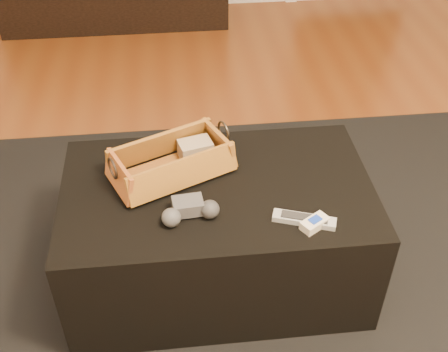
{
  "coord_description": "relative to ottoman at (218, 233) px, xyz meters",
  "views": [
    {
      "loc": [
        -0.05,
        -1.14,
        1.6
      ],
      "look_at": [
        0.09,
        0.2,
        0.49
      ],
      "focal_mm": 45.0,
      "sensor_mm": 36.0,
      "label": 1
    }
  ],
  "objects": [
    {
      "name": "wicker_basket",
      "position": [
        -0.14,
        0.08,
        0.26
      ],
      "size": [
        0.44,
        0.34,
        0.14
      ],
      "color": "#B17127",
      "rests_on": "ottoman"
    },
    {
      "name": "floor",
      "position": [
        -0.07,
        -0.22,
        -0.23
      ],
      "size": [
        5.0,
        5.5,
        0.01
      ],
      "primitive_type": "cube",
      "color": "brown",
      "rests_on": "ground"
    },
    {
      "name": "ottoman",
      "position": [
        0.0,
        0.0,
        0.0
      ],
      "size": [
        1.0,
        0.6,
        0.42
      ],
      "primitive_type": "cube",
      "color": "black",
      "rests_on": "area_rug"
    },
    {
      "name": "cream_gadget",
      "position": [
        0.27,
        -0.21,
        0.22
      ],
      "size": [
        0.1,
        0.08,
        0.03
      ],
      "color": "beige",
      "rests_on": "ottoman"
    },
    {
      "name": "tv_remote",
      "position": [
        -0.15,
        0.06,
        0.23
      ],
      "size": [
        0.2,
        0.14,
        0.02
      ],
      "primitive_type": "cube",
      "rotation": [
        0.0,
        0.0,
        0.53
      ],
      "color": "black",
      "rests_on": "wicker_basket"
    },
    {
      "name": "area_rug",
      "position": [
        0.0,
        -0.05,
        -0.22
      ],
      "size": [
        2.6,
        2.0,
        0.01
      ],
      "primitive_type": "cube",
      "color": "black",
      "rests_on": "floor"
    },
    {
      "name": "silver_remote",
      "position": [
        0.24,
        -0.19,
        0.22
      ],
      "size": [
        0.19,
        0.1,
        0.02
      ],
      "color": "#ACAFB4",
      "rests_on": "ottoman"
    },
    {
      "name": "game_controller",
      "position": [
        -0.09,
        -0.13,
        0.24
      ],
      "size": [
        0.18,
        0.11,
        0.06
      ],
      "color": "#3D3C40",
      "rests_on": "ottoman"
    },
    {
      "name": "cloth_bundle",
      "position": [
        -0.06,
        0.15,
        0.25
      ],
      "size": [
        0.12,
        0.1,
        0.06
      ],
      "primitive_type": "cube",
      "rotation": [
        0.0,
        0.0,
        0.25
      ],
      "color": "tan",
      "rests_on": "wicker_basket"
    }
  ]
}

